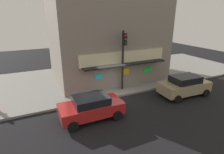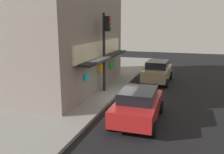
{
  "view_description": "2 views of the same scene",
  "coord_description": "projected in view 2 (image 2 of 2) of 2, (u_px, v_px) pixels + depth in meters",
  "views": [
    {
      "loc": [
        -6.04,
        -11.96,
        6.45
      ],
      "look_at": [
        -0.2,
        0.44,
        1.69
      ],
      "focal_mm": 28.95,
      "sensor_mm": 36.0,
      "label": 1
    },
    {
      "loc": [
        -13.38,
        -4.02,
        4.54
      ],
      "look_at": [
        0.71,
        0.4,
        1.23
      ],
      "focal_mm": 37.83,
      "sensor_mm": 36.0,
      "label": 2
    }
  ],
  "objects": [
    {
      "name": "sidewalk",
      "position": [
        42.0,
        91.0,
        16.12
      ],
      "size": [
        35.25,
        10.38,
        0.17
      ],
      "primitive_type": "cube",
      "color": "gray",
      "rests_on": "ground_plane"
    },
    {
      "name": "corner_building",
      "position": [
        51.0,
        27.0,
        16.52
      ],
      "size": [
        10.65,
        8.17,
        8.36
      ],
      "color": "gray",
      "rests_on": "sidewalk"
    },
    {
      "name": "ground_plane",
      "position": [
        115.0,
        99.0,
        14.63
      ],
      "size": [
        52.87,
        52.87,
        0.0
      ],
      "primitive_type": "plane",
      "color": "black"
    },
    {
      "name": "potted_plant_by_doorway",
      "position": [
        100.0,
        70.0,
        19.83
      ],
      "size": [
        0.71,
        0.71,
        1.07
      ],
      "color": "gray",
      "rests_on": "sidewalk"
    },
    {
      "name": "parked_car_red",
      "position": [
        138.0,
        105.0,
        11.21
      ],
      "size": [
        4.07,
        2.12,
        1.55
      ],
      "color": "#AD1E1E",
      "rests_on": "ground_plane"
    },
    {
      "name": "parked_car_tan",
      "position": [
        157.0,
        71.0,
        18.83
      ],
      "size": [
        4.29,
        2.21,
        1.71
      ],
      "color": "#9E8966",
      "rests_on": "ground_plane"
    },
    {
      "name": "pedestrian",
      "position": [
        83.0,
        78.0,
        15.19
      ],
      "size": [
        0.47,
        0.54,
        1.79
      ],
      "color": "navy",
      "rests_on": "sidewalk"
    },
    {
      "name": "potted_plant_by_window",
      "position": [
        92.0,
        77.0,
        17.55
      ],
      "size": [
        0.6,
        0.6,
        0.96
      ],
      "color": "gray",
      "rests_on": "sidewalk"
    },
    {
      "name": "trash_can",
      "position": [
        61.0,
        101.0,
        12.52
      ],
      "size": [
        0.56,
        0.56,
        0.78
      ],
      "primitive_type": "cylinder",
      "color": "#2D2D2D",
      "rests_on": "sidewalk"
    },
    {
      "name": "traffic_light",
      "position": [
        105.0,
        42.0,
        15.18
      ],
      "size": [
        0.32,
        0.58,
        5.08
      ],
      "color": "black",
      "rests_on": "sidewalk"
    }
  ]
}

